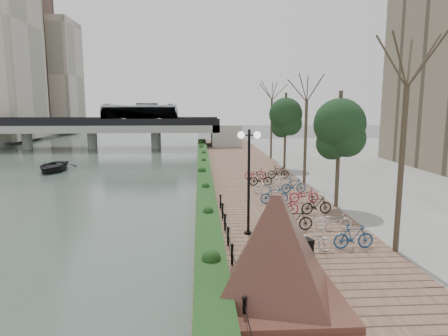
{
  "coord_description": "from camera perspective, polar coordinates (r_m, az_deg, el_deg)",
  "views": [
    {
      "loc": [
        0.26,
        -12.7,
        6.22
      ],
      "look_at": [
        1.9,
        13.91,
        2.0
      ],
      "focal_mm": 32.0,
      "sensor_mm": 36.0,
      "label": 1
    }
  ],
  "objects": [
    {
      "name": "inland_pavement",
      "position": [
        36.57,
        29.23,
        -1.56
      ],
      "size": [
        24.0,
        75.0,
        0.5
      ],
      "primitive_type": "cube",
      "color": "gray",
      "rests_on": "ground"
    },
    {
      "name": "river_water",
      "position": [
        41.15,
        -25.24,
        -0.55
      ],
      "size": [
        30.0,
        130.0,
        0.02
      ],
      "primitive_type": "cube",
      "color": "#43544A",
      "rests_on": "ground"
    },
    {
      "name": "motorcycle",
      "position": [
        15.32,
        10.62,
        -10.82
      ],
      "size": [
        1.07,
        1.91,
        1.14
      ],
      "primitive_type": null,
      "rotation": [
        0.0,
        0.0,
        0.29
      ],
      "color": "black",
      "rests_on": "promenade"
    },
    {
      "name": "lamppost",
      "position": [
        17.42,
        3.58,
        1.29
      ],
      "size": [
        1.02,
        0.32,
        4.69
      ],
      "color": "black",
      "rests_on": "promenade"
    },
    {
      "name": "ground",
      "position": [
        14.15,
        -4.42,
        -17.13
      ],
      "size": [
        220.0,
        220.0,
        0.0
      ],
      "primitive_type": "plane",
      "color": "#59595B",
      "rests_on": "ground"
    },
    {
      "name": "bridge",
      "position": [
        59.41,
        -17.07,
        5.86
      ],
      "size": [
        36.0,
        10.77,
        6.5
      ],
      "color": "#ADADA8",
      "rests_on": "ground"
    },
    {
      "name": "street_trees",
      "position": [
        26.66,
        13.4,
        3.29
      ],
      "size": [
        3.2,
        37.12,
        6.8
      ],
      "color": "#352C1F",
      "rests_on": "promenade"
    },
    {
      "name": "chain_fence",
      "position": [
        15.69,
        0.87,
        -11.02
      ],
      "size": [
        0.1,
        14.1,
        0.7
      ],
      "color": "black",
      "rests_on": "promenade"
    },
    {
      "name": "bicycle_parking",
      "position": [
        23.86,
        9.25,
        -3.83
      ],
      "size": [
        2.4,
        17.32,
        1.0
      ],
      "color": "silver",
      "rests_on": "promenade"
    },
    {
      "name": "boat",
      "position": [
        40.91,
        -23.21,
        0.26
      ],
      "size": [
        3.62,
        4.98,
        1.01
      ],
      "primitive_type": "imported",
      "rotation": [
        0.0,
        0.0,
        0.03
      ],
      "color": "black",
      "rests_on": "river_water"
    },
    {
      "name": "hedge",
      "position": [
        33.15,
        -2.88,
        -0.43
      ],
      "size": [
        1.1,
        56.0,
        0.6
      ],
      "primitive_type": "cube",
      "color": "#153B16",
      "rests_on": "promenade"
    },
    {
      "name": "promenade",
      "position": [
        31.01,
        3.48,
        -2.12
      ],
      "size": [
        8.0,
        75.0,
        0.5
      ],
      "primitive_type": "cube",
      "color": "brown",
      "rests_on": "ground"
    },
    {
      "name": "pedestrian",
      "position": [
        19.24,
        7.84,
        -5.78
      ],
      "size": [
        0.72,
        0.6,
        1.68
      ],
      "primitive_type": "imported",
      "rotation": [
        0.0,
        0.0,
        2.77
      ],
      "color": "brown",
      "rests_on": "promenade"
    },
    {
      "name": "granite_monument",
      "position": [
        11.88,
        7.37,
        -11.23
      ],
      "size": [
        5.96,
        5.96,
        3.21
      ],
      "color": "#45251D",
      "rests_on": "promenade"
    }
  ]
}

